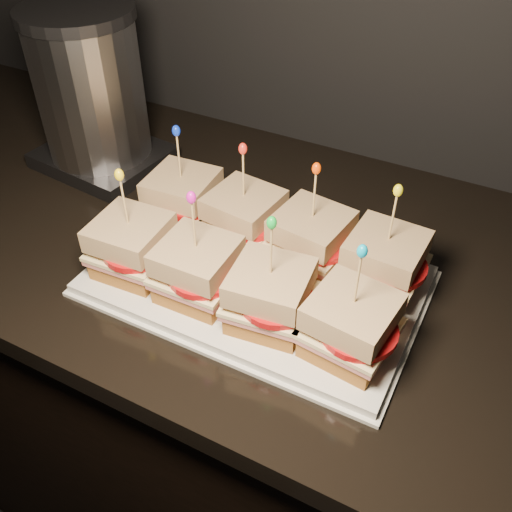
% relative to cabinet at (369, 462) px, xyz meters
% --- Properties ---
extents(cabinet, '(2.62, 0.62, 0.85)m').
position_rel_cabinet_xyz_m(cabinet, '(0.00, 0.00, 0.00)').
color(cabinet, black).
rests_on(cabinet, ground).
extents(granite_slab, '(2.66, 0.66, 0.04)m').
position_rel_cabinet_xyz_m(granite_slab, '(0.00, -0.00, 0.44)').
color(granite_slab, black).
rests_on(granite_slab, cabinet).
extents(platter, '(0.44, 0.28, 0.02)m').
position_rel_cabinet_xyz_m(platter, '(-0.20, -0.09, 0.47)').
color(platter, silver).
rests_on(platter, granite_slab).
extents(platter_rim, '(0.46, 0.29, 0.01)m').
position_rel_cabinet_xyz_m(platter_rim, '(-0.20, -0.09, 0.46)').
color(platter_rim, silver).
rests_on(platter_rim, granite_slab).
extents(sandwich_0_bread_bot, '(0.10, 0.10, 0.03)m').
position_rel_cabinet_xyz_m(sandwich_0_bread_bot, '(-0.36, -0.03, 0.49)').
color(sandwich_0_bread_bot, brown).
rests_on(sandwich_0_bread_bot, platter).
extents(sandwich_0_ham, '(0.11, 0.11, 0.01)m').
position_rel_cabinet_xyz_m(sandwich_0_ham, '(-0.36, -0.03, 0.51)').
color(sandwich_0_ham, '#CC5E5F').
rests_on(sandwich_0_ham, sandwich_0_bread_bot).
extents(sandwich_0_cheese, '(0.11, 0.11, 0.01)m').
position_rel_cabinet_xyz_m(sandwich_0_cheese, '(-0.36, -0.03, 0.51)').
color(sandwich_0_cheese, beige).
rests_on(sandwich_0_cheese, sandwich_0_ham).
extents(sandwich_0_tomato, '(0.09, 0.09, 0.01)m').
position_rel_cabinet_xyz_m(sandwich_0_tomato, '(-0.35, -0.03, 0.52)').
color(sandwich_0_tomato, red).
rests_on(sandwich_0_tomato, sandwich_0_cheese).
extents(sandwich_0_bread_top, '(0.10, 0.10, 0.03)m').
position_rel_cabinet_xyz_m(sandwich_0_bread_top, '(-0.36, -0.03, 0.54)').
color(sandwich_0_bread_top, brown).
rests_on(sandwich_0_bread_top, sandwich_0_tomato).
extents(sandwich_0_pick, '(0.00, 0.00, 0.09)m').
position_rel_cabinet_xyz_m(sandwich_0_pick, '(-0.36, -0.03, 0.59)').
color(sandwich_0_pick, tan).
rests_on(sandwich_0_pick, sandwich_0_bread_top).
extents(sandwich_0_frill, '(0.01, 0.01, 0.02)m').
position_rel_cabinet_xyz_m(sandwich_0_frill, '(-0.36, -0.03, 0.63)').
color(sandwich_0_frill, '#0D2ECD').
rests_on(sandwich_0_frill, sandwich_0_pick).
extents(sandwich_1_bread_bot, '(0.10, 0.10, 0.03)m').
position_rel_cabinet_xyz_m(sandwich_1_bread_bot, '(-0.25, -0.03, 0.49)').
color(sandwich_1_bread_bot, brown).
rests_on(sandwich_1_bread_bot, platter).
extents(sandwich_1_ham, '(0.11, 0.11, 0.01)m').
position_rel_cabinet_xyz_m(sandwich_1_ham, '(-0.25, -0.03, 0.51)').
color(sandwich_1_ham, '#CC5E5F').
rests_on(sandwich_1_ham, sandwich_1_bread_bot).
extents(sandwich_1_cheese, '(0.11, 0.11, 0.01)m').
position_rel_cabinet_xyz_m(sandwich_1_cheese, '(-0.25, -0.03, 0.51)').
color(sandwich_1_cheese, beige).
rests_on(sandwich_1_cheese, sandwich_1_ham).
extents(sandwich_1_tomato, '(0.09, 0.09, 0.01)m').
position_rel_cabinet_xyz_m(sandwich_1_tomato, '(-0.24, -0.03, 0.52)').
color(sandwich_1_tomato, red).
rests_on(sandwich_1_tomato, sandwich_1_cheese).
extents(sandwich_1_bread_top, '(0.10, 0.10, 0.03)m').
position_rel_cabinet_xyz_m(sandwich_1_bread_top, '(-0.25, -0.03, 0.54)').
color(sandwich_1_bread_top, brown).
rests_on(sandwich_1_bread_top, sandwich_1_tomato).
extents(sandwich_1_pick, '(0.00, 0.00, 0.09)m').
position_rel_cabinet_xyz_m(sandwich_1_pick, '(-0.25, -0.03, 0.59)').
color(sandwich_1_pick, tan).
rests_on(sandwich_1_pick, sandwich_1_bread_top).
extents(sandwich_1_frill, '(0.01, 0.01, 0.02)m').
position_rel_cabinet_xyz_m(sandwich_1_frill, '(-0.25, -0.03, 0.63)').
color(sandwich_1_frill, red).
rests_on(sandwich_1_frill, sandwich_1_pick).
extents(sandwich_2_bread_bot, '(0.10, 0.10, 0.03)m').
position_rel_cabinet_xyz_m(sandwich_2_bread_bot, '(-0.15, -0.03, 0.49)').
color(sandwich_2_bread_bot, brown).
rests_on(sandwich_2_bread_bot, platter).
extents(sandwich_2_ham, '(0.11, 0.11, 0.01)m').
position_rel_cabinet_xyz_m(sandwich_2_ham, '(-0.15, -0.03, 0.51)').
color(sandwich_2_ham, '#CC5E5F').
rests_on(sandwich_2_ham, sandwich_2_bread_bot).
extents(sandwich_2_cheese, '(0.12, 0.11, 0.01)m').
position_rel_cabinet_xyz_m(sandwich_2_cheese, '(-0.15, -0.03, 0.51)').
color(sandwich_2_cheese, beige).
rests_on(sandwich_2_cheese, sandwich_2_ham).
extents(sandwich_2_tomato, '(0.09, 0.09, 0.01)m').
position_rel_cabinet_xyz_m(sandwich_2_tomato, '(-0.14, -0.03, 0.52)').
color(sandwich_2_tomato, red).
rests_on(sandwich_2_tomato, sandwich_2_cheese).
extents(sandwich_2_bread_top, '(0.11, 0.11, 0.03)m').
position_rel_cabinet_xyz_m(sandwich_2_bread_top, '(-0.15, -0.03, 0.54)').
color(sandwich_2_bread_top, brown).
rests_on(sandwich_2_bread_top, sandwich_2_tomato).
extents(sandwich_2_pick, '(0.00, 0.00, 0.09)m').
position_rel_cabinet_xyz_m(sandwich_2_pick, '(-0.15, -0.03, 0.59)').
color(sandwich_2_pick, tan).
rests_on(sandwich_2_pick, sandwich_2_bread_top).
extents(sandwich_2_frill, '(0.01, 0.01, 0.02)m').
position_rel_cabinet_xyz_m(sandwich_2_frill, '(-0.15, -0.03, 0.63)').
color(sandwich_2_frill, '#F34304').
rests_on(sandwich_2_frill, sandwich_2_pick).
extents(sandwich_3_bread_bot, '(0.10, 0.10, 0.03)m').
position_rel_cabinet_xyz_m(sandwich_3_bread_bot, '(-0.04, -0.03, 0.49)').
color(sandwich_3_bread_bot, brown).
rests_on(sandwich_3_bread_bot, platter).
extents(sandwich_3_ham, '(0.11, 0.10, 0.01)m').
position_rel_cabinet_xyz_m(sandwich_3_ham, '(-0.04, -0.03, 0.51)').
color(sandwich_3_ham, '#CC5E5F').
rests_on(sandwich_3_ham, sandwich_3_bread_bot).
extents(sandwich_3_cheese, '(0.11, 0.10, 0.01)m').
position_rel_cabinet_xyz_m(sandwich_3_cheese, '(-0.04, -0.03, 0.51)').
color(sandwich_3_cheese, beige).
rests_on(sandwich_3_cheese, sandwich_3_ham).
extents(sandwich_3_tomato, '(0.09, 0.09, 0.01)m').
position_rel_cabinet_xyz_m(sandwich_3_tomato, '(-0.03, -0.03, 0.52)').
color(sandwich_3_tomato, red).
rests_on(sandwich_3_tomato, sandwich_3_cheese).
extents(sandwich_3_bread_top, '(0.10, 0.10, 0.03)m').
position_rel_cabinet_xyz_m(sandwich_3_bread_top, '(-0.04, -0.03, 0.54)').
color(sandwich_3_bread_top, brown).
rests_on(sandwich_3_bread_top, sandwich_3_tomato).
extents(sandwich_3_pick, '(0.00, 0.00, 0.09)m').
position_rel_cabinet_xyz_m(sandwich_3_pick, '(-0.04, -0.03, 0.59)').
color(sandwich_3_pick, tan).
rests_on(sandwich_3_pick, sandwich_3_bread_top).
extents(sandwich_3_frill, '(0.01, 0.01, 0.02)m').
position_rel_cabinet_xyz_m(sandwich_3_frill, '(-0.04, -0.03, 0.63)').
color(sandwich_3_frill, yellow).
rests_on(sandwich_3_frill, sandwich_3_pick).
extents(sandwich_4_bread_bot, '(0.10, 0.10, 0.03)m').
position_rel_cabinet_xyz_m(sandwich_4_bread_bot, '(-0.36, -0.15, 0.49)').
color(sandwich_4_bread_bot, brown).
rests_on(sandwich_4_bread_bot, platter).
extents(sandwich_4_ham, '(0.11, 0.10, 0.01)m').
position_rel_cabinet_xyz_m(sandwich_4_ham, '(-0.36, -0.15, 0.51)').
color(sandwich_4_ham, '#CC5E5F').
rests_on(sandwich_4_ham, sandwich_4_bread_bot).
extents(sandwich_4_cheese, '(0.11, 0.11, 0.01)m').
position_rel_cabinet_xyz_m(sandwich_4_cheese, '(-0.36, -0.15, 0.51)').
color(sandwich_4_cheese, beige).
rests_on(sandwich_4_cheese, sandwich_4_ham).
extents(sandwich_4_tomato, '(0.09, 0.09, 0.01)m').
position_rel_cabinet_xyz_m(sandwich_4_tomato, '(-0.35, -0.16, 0.52)').
color(sandwich_4_tomato, red).
rests_on(sandwich_4_tomato, sandwich_4_cheese).
extents(sandwich_4_bread_top, '(0.10, 0.10, 0.03)m').
position_rel_cabinet_xyz_m(sandwich_4_bread_top, '(-0.36, -0.15, 0.54)').
color(sandwich_4_bread_top, brown).
rests_on(sandwich_4_bread_top, sandwich_4_tomato).
extents(sandwich_4_pick, '(0.00, 0.00, 0.09)m').
position_rel_cabinet_xyz_m(sandwich_4_pick, '(-0.36, -0.15, 0.59)').
color(sandwich_4_pick, tan).
rests_on(sandwich_4_pick, sandwich_4_bread_top).
extents(sandwich_4_frill, '(0.01, 0.01, 0.02)m').
position_rel_cabinet_xyz_m(sandwich_4_frill, '(-0.36, -0.15, 0.63)').
color(sandwich_4_frill, yellow).
rests_on(sandwich_4_frill, sandwich_4_pick).
extents(sandwich_5_bread_bot, '(0.09, 0.09, 0.03)m').
position_rel_cabinet_xyz_m(sandwich_5_bread_bot, '(-0.25, -0.15, 0.49)').
color(sandwich_5_bread_bot, brown).
rests_on(sandwich_5_bread_bot, platter).
extents(sandwich_5_ham, '(0.10, 0.10, 0.01)m').
position_rel_cabinet_xyz_m(sandwich_5_ham, '(-0.25, -0.15, 0.51)').
color(sandwich_5_ham, '#CC5E5F').
rests_on(sandwich_5_ham, sandwich_5_bread_bot).
extents(sandwich_5_cheese, '(0.11, 0.10, 0.01)m').
position_rel_cabinet_xyz_m(sandwich_5_cheese, '(-0.25, -0.15, 0.51)').
color(sandwich_5_cheese, beige).
rests_on(sandwich_5_cheese, sandwich_5_ham).
extents(sandwich_5_tomato, '(0.09, 0.09, 0.01)m').
position_rel_cabinet_xyz_m(sandwich_5_tomato, '(-0.24, -0.16, 0.52)').
color(sandwich_5_tomato, red).
rests_on(sandwich_5_tomato, sandwich_5_cheese).
extents(sandwich_5_bread_top, '(0.10, 0.10, 0.03)m').
position_rel_cabinet_xyz_m(sandwich_5_bread_top, '(-0.25, -0.15, 0.54)').
color(sandwich_5_bread_top, brown).
rests_on(sandwich_5_bread_top, sandwich_5_tomato).
extents(sandwich_5_pick, '(0.00, 0.00, 0.09)m').
position_rel_cabinet_xyz_m(sandwich_5_pick, '(-0.25, -0.15, 0.59)').
color(sandwich_5_pick, tan).
rests_on(sandwich_5_pick, sandwich_5_bread_top).
extents(sandwich_5_frill, '(0.01, 0.01, 0.02)m').
position_rel_cabinet_xyz_m(sandwich_5_frill, '(-0.25, -0.15, 0.63)').
color(sandwich_5_frill, '#D414AF').
rests_on(sandwich_5_frill, sandwich_5_pick).
extents(sandwich_6_bread_bot, '(0.10, 0.10, 0.03)m').
position_rel_cabinet_xyz_m(sandwich_6_bread_bot, '(-0.15, -0.15, 0.49)').
color(sandwich_6_bread_bot, brown).
rests_on(sandwich_6_bread_bot, platter).
extents(sandwich_6_ham, '(0.11, 0.11, 0.01)m').
position_rel_cabinet_xyz_m(sandwich_6_ham, '(-0.15, -0.15, 0.51)').
color(sandwich_6_ham, '#CC5E5F').
rests_on(sandwich_6_ham, sandwich_6_bread_bot).
extents(sandwich_6_cheese, '(0.11, 0.11, 0.01)m').
position_rel_cabinet_xyz_m(sandwich_6_cheese, '(-0.15, -0.15, 0.51)').
color(sandwich_6_cheese, beige).
rests_on(sandwich_6_cheese, sandwich_6_ham).
extents(sandwich_6_tomato, '(0.09, 0.09, 0.01)m').
position_rel_cabinet_xyz_m(sandwich_6_tomato, '(-0.14, -0.16, 0.52)').
color(sandwich_6_tomato, red).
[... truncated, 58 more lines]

